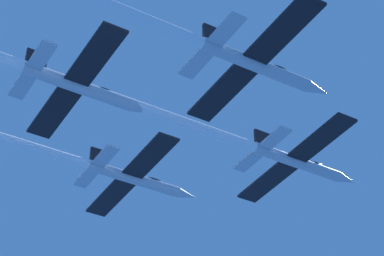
# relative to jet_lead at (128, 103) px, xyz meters

# --- Properties ---
(jet_lead) EXTENTS (21.05, 76.81, 3.49)m
(jet_lead) POSITION_rel_jet_lead_xyz_m (0.00, 0.00, 0.00)
(jet_lead) COLOR #B2BAC6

